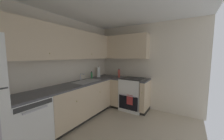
{
  "coord_description": "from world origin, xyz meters",
  "views": [
    {
      "loc": [
        -1.76,
        -1.09,
        1.56
      ],
      "look_at": [
        1.01,
        0.61,
        1.2
      ],
      "focal_mm": 20.33,
      "sensor_mm": 36.0,
      "label": 1
    }
  ],
  "objects_px": {
    "oil_bottle": "(119,73)",
    "dishwasher": "(27,124)",
    "soap_bottle": "(92,75)",
    "paper_towel_roll": "(98,72)",
    "oven_range": "(133,94)"
  },
  "relations": [
    {
      "from": "paper_towel_roll",
      "to": "soap_bottle",
      "type": "bearing_deg",
      "value": 176.17
    },
    {
      "from": "oil_bottle",
      "to": "oven_range",
      "type": "bearing_deg",
      "value": -87.66
    },
    {
      "from": "oven_range",
      "to": "paper_towel_roll",
      "type": "height_order",
      "value": "paper_towel_roll"
    },
    {
      "from": "paper_towel_roll",
      "to": "oil_bottle",
      "type": "relative_size",
      "value": 1.35
    },
    {
      "from": "oil_bottle",
      "to": "soap_bottle",
      "type": "bearing_deg",
      "value": 132.13
    },
    {
      "from": "soap_bottle",
      "to": "paper_towel_roll",
      "type": "xyz_separation_m",
      "value": [
        0.3,
        -0.02,
        0.06
      ]
    },
    {
      "from": "soap_bottle",
      "to": "dishwasher",
      "type": "bearing_deg",
      "value": -174.45
    },
    {
      "from": "soap_bottle",
      "to": "paper_towel_roll",
      "type": "relative_size",
      "value": 0.58
    },
    {
      "from": "paper_towel_roll",
      "to": "oil_bottle",
      "type": "distance_m",
      "value": 0.64
    },
    {
      "from": "oven_range",
      "to": "soap_bottle",
      "type": "bearing_deg",
      "value": 118.27
    },
    {
      "from": "soap_bottle",
      "to": "oil_bottle",
      "type": "relative_size",
      "value": 0.78
    },
    {
      "from": "soap_bottle",
      "to": "oven_range",
      "type": "bearing_deg",
      "value": -61.73
    },
    {
      "from": "dishwasher",
      "to": "oil_bottle",
      "type": "distance_m",
      "value": 2.52
    },
    {
      "from": "paper_towel_roll",
      "to": "dishwasher",
      "type": "bearing_deg",
      "value": -175.74
    },
    {
      "from": "oil_bottle",
      "to": "dishwasher",
      "type": "bearing_deg",
      "value": 169.89
    }
  ]
}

